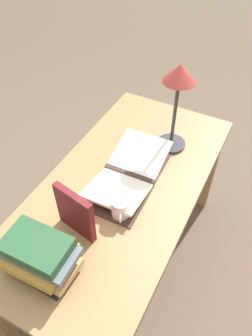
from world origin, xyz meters
The scene contains 7 objects.
ground_plane centered at (0.00, 0.00, 0.00)m, with size 12.00×12.00×0.00m, color brown.
reading_desk centered at (0.00, 0.00, 0.63)m, with size 1.46×0.70×0.73m.
open_book centered at (-0.07, 0.01, 0.75)m, with size 0.57×0.29×0.07m.
book_stack_tall centered at (0.51, -0.07, 0.81)m, with size 0.21×0.29×0.18m.
book_standing_upright centered at (0.30, -0.05, 0.84)m, with size 0.06×0.19×0.23m.
reading_lamp centered at (-0.38, 0.10, 1.08)m, with size 0.16×0.16×0.47m.
coffee_mug centered at (0.16, 0.08, 0.77)m, with size 0.11×0.08×0.10m.
Camera 1 is at (0.91, 0.50, 1.91)m, focal length 35.00 mm.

